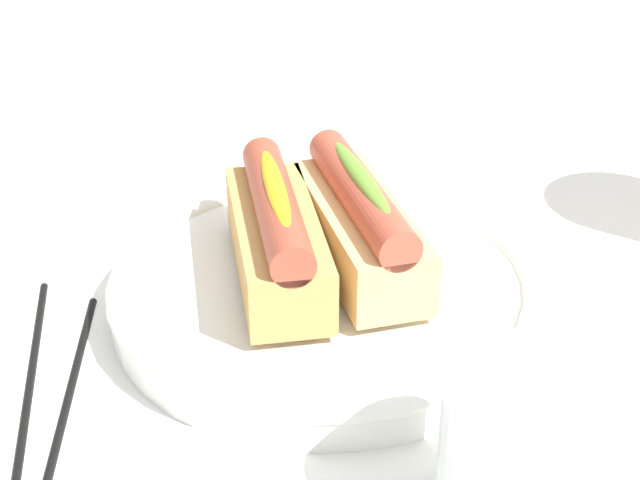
% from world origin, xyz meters
% --- Properties ---
extents(ground_plane, '(2.40, 2.40, 0.00)m').
position_xyz_m(ground_plane, '(0.00, 0.00, 0.00)').
color(ground_plane, white).
extents(serving_bowl, '(0.27, 0.27, 0.03)m').
position_xyz_m(serving_bowl, '(-0.00, -0.01, 0.02)').
color(serving_bowl, white).
rests_on(serving_bowl, ground_plane).
extents(hotdog_front, '(0.16, 0.10, 0.06)m').
position_xyz_m(hotdog_front, '(-0.01, -0.04, 0.06)').
color(hotdog_front, tan).
rests_on(hotdog_front, serving_bowl).
extents(hotdog_back, '(0.16, 0.09, 0.06)m').
position_xyz_m(hotdog_back, '(0.00, 0.02, 0.06)').
color(hotdog_back, '#DBB270').
rests_on(hotdog_back, serving_bowl).
extents(water_glass, '(0.07, 0.07, 0.09)m').
position_xyz_m(water_glass, '(0.20, -0.03, 0.04)').
color(water_glass, white).
rests_on(water_glass, ground_plane).
extents(chopstick_near, '(0.20, 0.10, 0.01)m').
position_xyz_m(chopstick_near, '(0.02, -0.18, 0.00)').
color(chopstick_near, black).
rests_on(chopstick_near, ground_plane).
extents(chopstick_far, '(0.21, 0.08, 0.01)m').
position_xyz_m(chopstick_far, '(-0.01, -0.20, 0.00)').
color(chopstick_far, black).
rests_on(chopstick_far, ground_plane).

